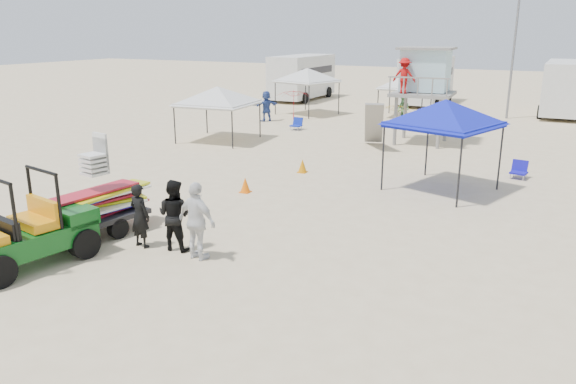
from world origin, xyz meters
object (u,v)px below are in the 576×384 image
at_px(canopy_blue, 446,104).
at_px(surf_trailer, 102,198).
at_px(man_left, 140,216).
at_px(lifeguard_tower, 423,74).
at_px(utility_cart, 24,224).

bearing_deg(canopy_blue, surf_trailer, -130.40).
bearing_deg(surf_trailer, canopy_blue, 49.60).
xyz_separation_m(surf_trailer, canopy_blue, (6.92, 8.13, 1.90)).
relative_size(man_left, lifeguard_tower, 0.37).
distance_m(surf_trailer, canopy_blue, 10.84).
bearing_deg(canopy_blue, man_left, -122.65).
relative_size(utility_cart, lifeguard_tower, 0.70).
relative_size(utility_cart, man_left, 1.87).
bearing_deg(man_left, utility_cart, 59.55).
bearing_deg(canopy_blue, utility_cart, -123.49).
relative_size(utility_cart, canopy_blue, 0.82).
bearing_deg(surf_trailer, man_left, -11.20).
bearing_deg(surf_trailer, lifeguard_tower, 74.98).
distance_m(surf_trailer, lifeguard_tower, 16.58).
xyz_separation_m(utility_cart, lifeguard_tower, (4.26, 18.20, 2.20)).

